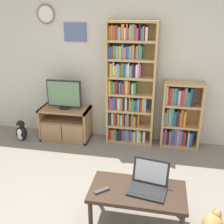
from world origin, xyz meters
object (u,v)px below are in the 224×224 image
(tv_stand, at_px, (65,123))
(coffee_table, at_px, (137,194))
(bookshelf_tall, at_px, (129,87))
(remote_near_laptop, at_px, (102,190))
(cat, at_px, (213,224))
(television, at_px, (64,95))
(bookshelf_short, at_px, (179,116))
(laptop, at_px, (149,183))
(penguin_figurine, at_px, (21,131))

(tv_stand, xyz_separation_m, coffee_table, (1.41, -1.73, 0.10))
(bookshelf_tall, height_order, remote_near_laptop, bookshelf_tall)
(cat, bearing_deg, television, 175.79)
(tv_stand, xyz_separation_m, bookshelf_short, (1.89, 0.12, 0.24))
(bookshelf_tall, xyz_separation_m, laptop, (0.46, -1.80, -0.45))
(laptop, bearing_deg, tv_stand, 141.20)
(tv_stand, height_order, television, television)
(remote_near_laptop, bearing_deg, television, 168.50)
(television, distance_m, penguin_figurine, 1.00)
(laptop, bearing_deg, coffee_table, -146.54)
(laptop, relative_size, cat, 0.87)
(tv_stand, xyz_separation_m, penguin_figurine, (-0.73, -0.21, -0.12))
(remote_near_laptop, relative_size, penguin_figurine, 0.41)
(television, bearing_deg, cat, -38.12)
(coffee_table, distance_m, remote_near_laptop, 0.36)
(cat, bearing_deg, remote_near_laptop, -140.20)
(coffee_table, bearing_deg, laptop, 24.37)
(bookshelf_tall, bearing_deg, television, -173.41)
(bookshelf_tall, relative_size, penguin_figurine, 5.47)
(cat, relative_size, penguin_figurine, 1.30)
(laptop, bearing_deg, cat, 7.30)
(bookshelf_short, distance_m, laptop, 1.84)
(bookshelf_short, distance_m, cat, 1.89)
(laptop, xyz_separation_m, remote_near_laptop, (-0.45, -0.14, -0.06))
(cat, bearing_deg, bookshelf_tall, 155.47)
(remote_near_laptop, bearing_deg, bookshelf_tall, 138.54)
(laptop, bearing_deg, bookshelf_short, 87.43)
(remote_near_laptop, height_order, cat, remote_near_laptop)
(television, xyz_separation_m, cat, (2.17, -1.70, -0.69))
(television, bearing_deg, bookshelf_tall, 6.59)
(coffee_table, xyz_separation_m, penguin_figurine, (-2.14, 1.51, -0.22))
(tv_stand, xyz_separation_m, laptop, (1.52, -1.68, 0.22))
(tv_stand, distance_m, television, 0.52)
(bookshelf_short, xyz_separation_m, cat, (0.29, -1.82, -0.41))
(television, height_order, remote_near_laptop, television)
(cat, bearing_deg, tv_stand, 175.96)
(tv_stand, relative_size, coffee_table, 0.86)
(laptop, xyz_separation_m, cat, (0.66, -0.02, -0.39))
(coffee_table, bearing_deg, tv_stand, 129.32)
(bookshelf_short, bearing_deg, coffee_table, -104.43)
(tv_stand, distance_m, bookshelf_short, 1.91)
(remote_near_laptop, xyz_separation_m, cat, (1.11, 0.11, -0.33))
(bookshelf_tall, height_order, laptop, bookshelf_tall)
(tv_stand, xyz_separation_m, cat, (2.18, -1.70, -0.17))
(tv_stand, height_order, coffee_table, tv_stand)
(tv_stand, bearing_deg, coffee_table, -50.68)
(penguin_figurine, bearing_deg, remote_near_laptop, -41.74)
(cat, bearing_deg, laptop, -147.89)
(coffee_table, height_order, cat, coffee_table)
(bookshelf_tall, distance_m, cat, 2.30)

